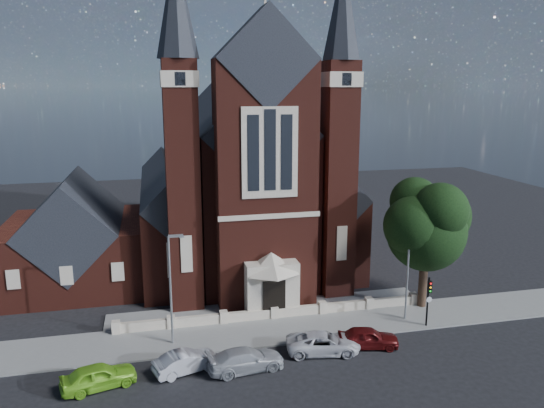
{
  "coord_description": "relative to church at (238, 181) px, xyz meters",
  "views": [
    {
      "loc": [
        -8.92,
        -31.35,
        17.99
      ],
      "look_at": [
        1.11,
        12.0,
        8.06
      ],
      "focal_mm": 35.0,
      "sensor_mm": 36.0,
      "label": 1
    }
  ],
  "objects": [
    {
      "name": "church",
      "position": [
        0.0,
        0.0,
        0.0
      ],
      "size": [
        20.01,
        34.9,
        29.2
      ],
      "color": "#4F1D15",
      "rests_on": "ground"
    },
    {
      "name": "car_silver_a",
      "position": [
        -7.31,
        -22.88,
        -7.49
      ],
      "size": [
        4.5,
        2.77,
        1.4
      ],
      "primitive_type": "imported",
      "rotation": [
        0.0,
        0.0,
        1.9
      ],
      "color": "#B6B7BF",
      "rests_on": "ground"
    },
    {
      "name": "car_dark_red",
      "position": [
        5.37,
        -22.45,
        -7.46
      ],
      "size": [
        4.54,
        2.61,
        1.46
      ],
      "primitive_type": "imported",
      "rotation": [
        0.0,
        0.0,
        1.35
      ],
      "color": "#500D0E",
      "rests_on": "ground"
    },
    {
      "name": "ground",
      "position": [
        0.0,
        -7.94,
        -8.19
      ],
      "size": [
        120.0,
        120.0,
        0.0
      ],
      "primitive_type": "plane",
      "color": "black",
      "rests_on": "ground"
    },
    {
      "name": "parish_hall",
      "position": [
        -16.0,
        -4.94,
        -4.17
      ],
      "size": [
        12.0,
        12.2,
        10.24
      ],
      "color": "#4F1D15",
      "rests_on": "ground"
    },
    {
      "name": "forecourt_wall",
      "position": [
        0.0,
        -16.44,
        -8.19
      ],
      "size": [
        24.0,
        0.4,
        0.9
      ],
      "primitive_type": "cube",
      "color": "#B4A58F",
      "rests_on": "ground"
    },
    {
      "name": "traffic_signal",
      "position": [
        11.0,
        -20.52,
        -5.6
      ],
      "size": [
        0.28,
        0.42,
        4.0
      ],
      "color": "black",
      "rests_on": "ground"
    },
    {
      "name": "street_tree",
      "position": [
        12.6,
        -17.23,
        -1.23
      ],
      "size": [
        6.4,
        6.6,
        10.7
      ],
      "color": "black",
      "rests_on": "ground"
    },
    {
      "name": "forecourt_paving",
      "position": [
        0.0,
        -14.44,
        -8.19
      ],
      "size": [
        26.0,
        3.0,
        0.14
      ],
      "primitive_type": "cube",
      "color": "slate",
      "rests_on": "ground"
    },
    {
      "name": "pavement_strip",
      "position": [
        0.0,
        -18.44,
        -8.19
      ],
      "size": [
        60.0,
        5.0,
        0.12
      ],
      "primitive_type": "cube",
      "color": "slate",
      "rests_on": "ground"
    },
    {
      "name": "car_white_suv",
      "position": [
        2.07,
        -22.47,
        -7.48
      ],
      "size": [
        5.43,
        3.16,
        1.42
      ],
      "primitive_type": "imported",
      "rotation": [
        0.0,
        0.0,
        1.41
      ],
      "color": "silver",
      "rests_on": "ground"
    },
    {
      "name": "car_silver_b",
      "position": [
        -3.55,
        -23.54,
        -7.46
      ],
      "size": [
        5.23,
        2.63,
        1.46
      ],
      "primitive_type": "imported",
      "rotation": [
        0.0,
        0.0,
        1.69
      ],
      "color": "#A4A7AC",
      "rests_on": "ground"
    },
    {
      "name": "car_lime_van",
      "position": [
        -12.63,
        -23.55,
        -7.42
      ],
      "size": [
        4.82,
        2.93,
        1.53
      ],
      "primitive_type": "imported",
      "rotation": [
        0.0,
        0.0,
        1.84
      ],
      "color": "#79C327",
      "rests_on": "ground"
    },
    {
      "name": "street_lamp_left",
      "position": [
        -7.91,
        -18.94,
        -3.59
      ],
      "size": [
        1.16,
        0.22,
        8.09
      ],
      "color": "gray",
      "rests_on": "ground"
    },
    {
      "name": "street_lamp_right",
      "position": [
        10.09,
        -18.94,
        -3.59
      ],
      "size": [
        1.16,
        0.22,
        8.09
      ],
      "color": "gray",
      "rests_on": "ground"
    }
  ]
}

